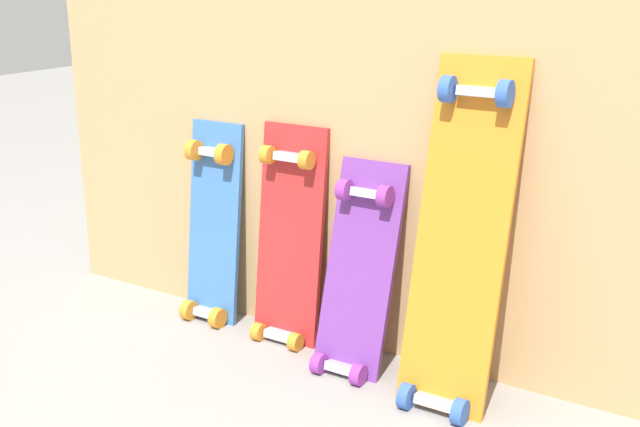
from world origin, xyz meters
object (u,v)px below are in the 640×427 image
(skateboard_purple, at_px, (357,281))
(skateboard_blue, at_px, (213,233))
(skateboard_orange, at_px, (459,250))
(skateboard_red, at_px, (289,247))

(skateboard_purple, bearing_deg, skateboard_blue, 174.83)
(skateboard_purple, relative_size, skateboard_orange, 0.69)
(skateboard_blue, height_order, skateboard_red, skateboard_red)
(skateboard_purple, bearing_deg, skateboard_red, 169.20)
(skateboard_blue, distance_m, skateboard_purple, 0.54)
(skateboard_red, distance_m, skateboard_orange, 0.57)
(skateboard_blue, xyz_separation_m, skateboard_red, (0.28, 0.00, 0.01))
(skateboard_red, relative_size, skateboard_purple, 1.11)
(skateboard_red, distance_m, skateboard_purple, 0.26)
(skateboard_blue, bearing_deg, skateboard_orange, -4.47)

